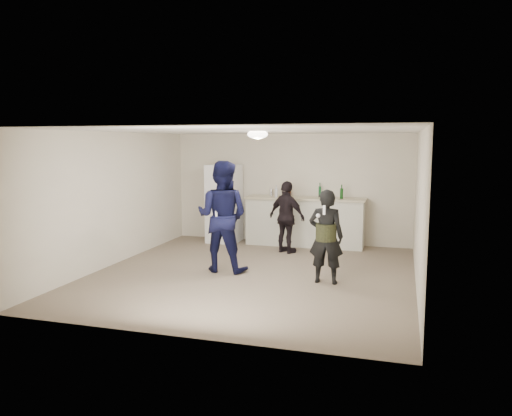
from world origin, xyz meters
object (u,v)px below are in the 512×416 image
(man, at_px, (222,216))
(spectator, at_px, (287,217))
(woman, at_px, (326,237))
(fridge, at_px, (224,203))
(counter, at_px, (305,223))
(shaker, at_px, (271,193))

(man, relative_size, spectator, 1.31)
(man, relative_size, woman, 1.28)
(fridge, distance_m, man, 2.68)
(counter, bearing_deg, fridge, -177.88)
(man, height_order, spectator, man)
(counter, relative_size, spectator, 1.72)
(man, height_order, woman, man)
(fridge, xyz_separation_m, man, (0.89, -2.53, 0.09))
(shaker, xyz_separation_m, spectator, (0.55, -0.83, -0.42))
(man, xyz_separation_m, spectator, (0.78, 1.78, -0.24))
(fridge, distance_m, spectator, 1.84)
(man, bearing_deg, counter, -109.43)
(shaker, bearing_deg, spectator, -56.23)
(counter, relative_size, fridge, 1.44)
(fridge, bearing_deg, spectator, -24.30)
(woman, xyz_separation_m, spectator, (-1.13, 2.04, -0.02))
(fridge, xyz_separation_m, woman, (2.79, -2.80, -0.12))
(man, xyz_separation_m, woman, (1.90, -0.27, -0.22))
(man, bearing_deg, fridge, -69.00)
(fridge, relative_size, woman, 1.16)
(woman, bearing_deg, man, -8.03)
(counter, height_order, spectator, spectator)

